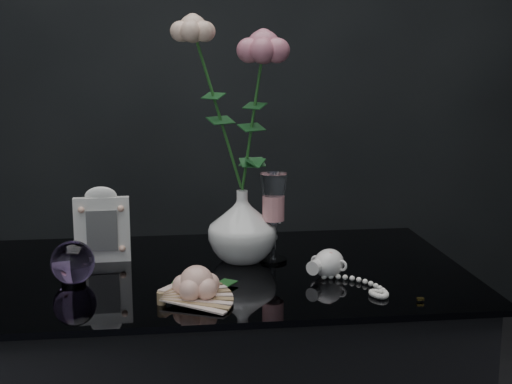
{
  "coord_description": "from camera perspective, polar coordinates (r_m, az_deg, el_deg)",
  "views": [
    {
      "loc": [
        -0.07,
        -1.32,
        1.19
      ],
      "look_at": [
        0.1,
        0.04,
        0.92
      ],
      "focal_mm": 50.0,
      "sensor_mm": 36.0,
      "label": 1
    }
  ],
  "objects": [
    {
      "name": "wine_glass",
      "position": [
        1.47,
        1.4,
        -2.09
      ],
      "size": [
        0.07,
        0.07,
        0.19
      ],
      "primitive_type": null,
      "rotation": [
        0.0,
        0.0,
        -0.18
      ],
      "color": "white",
      "rests_on": "table"
    },
    {
      "name": "paperweight",
      "position": [
        1.39,
        -14.45,
        -5.47
      ],
      "size": [
        0.09,
        0.09,
        0.08
      ],
      "primitive_type": null,
      "rotation": [
        0.0,
        0.0,
        -0.11
      ],
      "color": "#A37AC6",
      "rests_on": "table"
    },
    {
      "name": "roses",
      "position": [
        1.43,
        -1.7,
        7.69
      ],
      "size": [
        0.22,
        0.12,
        0.4
      ],
      "color": "#FEC5A8",
      "rests_on": "vase"
    },
    {
      "name": "vase",
      "position": [
        1.48,
        -1.11,
        -2.74
      ],
      "size": [
        0.19,
        0.19,
        0.15
      ],
      "primitive_type": "imported",
      "rotation": [
        0.0,
        0.0,
        -0.43
      ],
      "color": "white",
      "rests_on": "table"
    },
    {
      "name": "pearl_jar",
      "position": [
        1.4,
        5.85,
        -5.59
      ],
      "size": [
        0.28,
        0.28,
        0.06
      ],
      "primitive_type": null,
      "rotation": [
        0.0,
        0.0,
        -0.7
      ],
      "color": "white",
      "rests_on": "table"
    },
    {
      "name": "picture_frame",
      "position": [
        1.51,
        -12.22,
        -2.54
      ],
      "size": [
        0.12,
        0.09,
        0.16
      ],
      "primitive_type": null,
      "rotation": [
        0.0,
        0.0,
        0.03
      ],
      "color": "white",
      "rests_on": "table"
    },
    {
      "name": "loose_rose",
      "position": [
        1.26,
        -4.77,
        -7.27
      ],
      "size": [
        0.2,
        0.23,
        0.06
      ],
      "primitive_type": null,
      "rotation": [
        0.0,
        0.0,
        0.4
      ],
      "color": "#F1B19B",
      "rests_on": "table"
    },
    {
      "name": "paper_fan",
      "position": [
        1.26,
        -7.59,
        -8.32
      ],
      "size": [
        0.27,
        0.23,
        0.03
      ],
      "primitive_type": null,
      "rotation": [
        0.0,
        0.0,
        -0.13
      ],
      "color": "beige",
      "rests_on": "table"
    }
  ]
}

